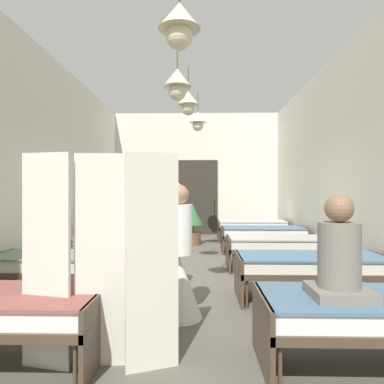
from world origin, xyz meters
TOP-DOWN VIEW (x-y plane):
  - ground_plane at (0.00, 0.00)m, footprint 5.87×10.86m
  - room_shell at (-0.00, 1.15)m, footprint 5.67×10.46m
  - bed_right_row_0 at (1.58, -3.54)m, footprint 1.90×0.84m
  - bed_left_row_1 at (-1.58, -1.77)m, footprint 1.90×0.84m
  - bed_right_row_1 at (1.58, -1.77)m, footprint 1.90×0.84m
  - bed_left_row_2 at (-1.58, 0.00)m, footprint 1.90×0.84m
  - bed_right_row_2 at (1.58, 0.00)m, footprint 1.90×0.84m
  - bed_left_row_3 at (-1.58, 1.77)m, footprint 1.90×0.84m
  - bed_right_row_3 at (1.58, 1.77)m, footprint 1.90×0.84m
  - bed_left_row_4 at (-1.58, 3.54)m, footprint 1.90×0.84m
  - bed_right_row_4 at (1.58, 3.54)m, footprint 1.90×0.84m
  - nurse_near_aisle at (-0.34, -1.71)m, footprint 0.52×0.52m
  - nurse_mid_aisle at (-0.08, -2.47)m, footprint 0.52×0.52m
  - patient_seated_primary at (-1.23, 0.07)m, footprint 0.44×0.44m
  - patient_seated_secondary at (1.23, -3.60)m, footprint 0.44×0.44m
  - potted_plant at (-0.05, 2.86)m, footprint 0.53×0.53m
  - privacy_screen at (-0.63, -3.58)m, footprint 1.25×0.18m

SIDE VIEW (x-z plane):
  - ground_plane at x=0.00m, z-range -0.10..0.00m
  - bed_right_row_0 at x=1.58m, z-range 0.15..0.73m
  - bed_left_row_1 at x=-1.58m, z-range 0.15..0.73m
  - bed_right_row_1 at x=1.58m, z-range 0.15..0.73m
  - bed_left_row_2 at x=-1.58m, z-range 0.15..0.73m
  - bed_right_row_2 at x=1.58m, z-range 0.15..0.73m
  - bed_left_row_3 at x=-1.58m, z-range 0.15..0.73m
  - bed_right_row_3 at x=1.58m, z-range 0.15..0.73m
  - bed_left_row_4 at x=-1.58m, z-range 0.15..0.73m
  - bed_right_row_4 at x=1.58m, z-range 0.15..0.73m
  - nurse_near_aisle at x=-0.34m, z-range -0.21..1.27m
  - nurse_mid_aisle at x=-0.08m, z-range -0.21..1.27m
  - potted_plant at x=-0.05m, z-range 0.09..1.16m
  - privacy_screen at x=-0.63m, z-range 0.00..1.70m
  - patient_seated_primary at x=-1.23m, z-range 0.47..1.27m
  - patient_seated_secondary at x=1.23m, z-range 0.47..1.27m
  - room_shell at x=0.00m, z-range 0.01..3.94m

